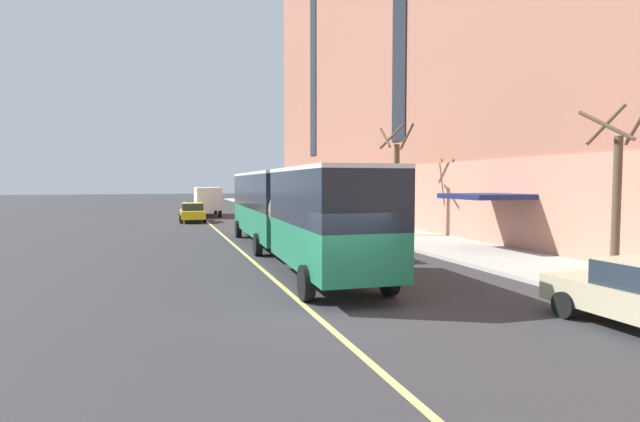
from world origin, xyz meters
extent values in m
plane|color=#303033|center=(0.00, 0.00, 0.00)|extent=(260.00, 260.00, 0.00)
cube|color=#ADA89E|center=(9.35, 3.00, 0.07)|extent=(4.82, 160.00, 0.15)
cube|color=navy|center=(10.16, 8.43, 2.60)|extent=(3.20, 3.40, 0.24)
cube|color=#1E232B|center=(11.71, 41.25, 19.85)|extent=(0.10, 2.00, 27.43)
cube|color=#1E704C|center=(1.10, 13.88, 1.29)|extent=(2.84, 11.72, 1.35)
cube|color=black|center=(1.10, 13.88, 2.79)|extent=(2.86, 11.72, 1.65)
cube|color=white|center=(1.10, 13.88, 3.68)|extent=(2.87, 11.72, 0.12)
cube|color=#19232D|center=(1.29, 19.73, 2.63)|extent=(2.27, 0.15, 1.24)
cube|color=orange|center=(1.29, 19.74, 3.44)|extent=(1.73, 0.12, 0.28)
cube|color=black|center=(1.29, 19.75, 0.72)|extent=(2.42, 0.20, 0.24)
cube|color=white|center=(0.43, 19.78, 0.97)|extent=(0.28, 0.07, 0.18)
cube|color=white|center=(2.15, 19.72, 0.97)|extent=(0.28, 0.07, 0.18)
cylinder|color=#595651|center=(0.89, 7.57, 2.12)|extent=(2.37, 1.08, 2.34)
cube|color=#1E704C|center=(0.76, 3.57, 1.29)|extent=(2.69, 7.07, 1.35)
cube|color=black|center=(0.76, 3.57, 2.79)|extent=(2.70, 7.07, 1.65)
cube|color=white|center=(0.76, 3.57, 3.68)|extent=(2.72, 7.07, 0.12)
cylinder|color=black|center=(0.00, 18.00, 0.50)|extent=(0.33, 1.01, 1.00)
cylinder|color=black|center=(2.46, 17.91, 0.50)|extent=(0.33, 1.01, 1.00)
cylinder|color=black|center=(-0.25, 10.43, 0.50)|extent=(0.33, 1.01, 1.00)
cylinder|color=black|center=(2.21, 10.35, 0.50)|extent=(0.33, 1.01, 1.00)
cylinder|color=black|center=(-0.54, 1.69, 0.50)|extent=(0.33, 1.01, 1.00)
cylinder|color=black|center=(1.93, 1.61, 0.50)|extent=(0.33, 1.01, 1.00)
cube|color=silver|center=(5.65, 23.05, 0.64)|extent=(1.82, 4.38, 0.64)
cube|color=#232D38|center=(5.65, 22.83, 1.24)|extent=(1.59, 1.98, 0.56)
cube|color=silver|center=(5.65, 22.83, 1.54)|extent=(1.55, 1.89, 0.04)
cylinder|color=black|center=(4.78, 24.41, 0.32)|extent=(0.22, 0.64, 0.64)
cylinder|color=black|center=(6.53, 24.40, 0.32)|extent=(0.22, 0.64, 0.64)
cylinder|color=black|center=(4.76, 21.70, 0.32)|extent=(0.22, 0.64, 0.64)
cylinder|color=black|center=(6.52, 21.69, 0.32)|extent=(0.22, 0.64, 0.64)
cube|color=#B21E19|center=(5.72, 31.00, 0.64)|extent=(1.93, 4.46, 0.64)
cube|color=#232D38|center=(5.71, 30.78, 1.24)|extent=(1.62, 2.04, 0.56)
cube|color=#B21E19|center=(5.71, 30.78, 1.54)|extent=(1.58, 1.95, 0.04)
cylinder|color=black|center=(4.92, 32.40, 0.32)|extent=(0.25, 0.65, 0.64)
cylinder|color=black|center=(6.64, 32.33, 0.32)|extent=(0.25, 0.65, 0.64)
cylinder|color=black|center=(4.81, 29.68, 0.32)|extent=(0.25, 0.65, 0.64)
cylinder|color=black|center=(6.53, 29.61, 0.32)|extent=(0.25, 0.65, 0.64)
cylinder|color=black|center=(4.90, -1.85, 0.32)|extent=(0.23, 0.64, 0.64)
cylinder|color=black|center=(6.59, -1.82, 0.32)|extent=(0.23, 0.64, 0.64)
cube|color=#BCAD89|center=(5.80, 13.94, 0.64)|extent=(2.00, 4.32, 0.64)
cube|color=#232D38|center=(5.80, 13.73, 1.24)|extent=(1.69, 1.97, 0.56)
cube|color=#BCAD89|center=(5.80, 13.73, 1.54)|extent=(1.65, 1.89, 0.04)
cylinder|color=black|center=(4.85, 15.22, 0.32)|extent=(0.25, 0.65, 0.64)
cylinder|color=black|center=(6.64, 15.29, 0.32)|extent=(0.25, 0.65, 0.64)
cylinder|color=black|center=(4.95, 12.59, 0.32)|extent=(0.25, 0.65, 0.64)
cylinder|color=black|center=(6.75, 12.66, 0.32)|extent=(0.25, 0.65, 0.64)
cube|color=silver|center=(-0.14, 36.39, 1.72)|extent=(2.28, 5.41, 2.05)
cube|color=silver|center=(-0.09, 40.13, 1.25)|extent=(2.12, 1.73, 1.60)
cube|color=#1E2833|center=(-0.07, 41.01, 1.50)|extent=(1.87, 0.11, 0.80)
cylinder|color=black|center=(-1.13, 40.14, 0.42)|extent=(0.27, 0.84, 0.84)
cylinder|color=black|center=(0.96, 40.11, 0.42)|extent=(0.27, 0.84, 0.84)
cylinder|color=black|center=(-1.20, 35.64, 0.42)|extent=(0.27, 0.84, 0.84)
cylinder|color=black|center=(0.89, 35.61, 0.42)|extent=(0.27, 0.84, 0.84)
cube|color=yellow|center=(-1.89, 30.69, 0.64)|extent=(1.92, 4.78, 0.64)
cube|color=#232D38|center=(-1.89, 30.45, 1.24)|extent=(1.66, 2.16, 0.56)
cube|color=yellow|center=(-1.89, 30.45, 1.54)|extent=(1.62, 2.07, 0.04)
cylinder|color=black|center=(-2.77, 32.18, 0.32)|extent=(0.23, 0.64, 0.64)
cylinder|color=black|center=(-0.96, 32.15, 0.32)|extent=(0.23, 0.64, 0.64)
cylinder|color=black|center=(-2.82, 29.23, 0.32)|extent=(0.23, 0.64, 0.64)
cylinder|color=black|center=(-1.01, 29.20, 0.32)|extent=(0.23, 0.64, 0.64)
cylinder|color=brown|center=(8.95, 0.40, 2.41)|extent=(0.25, 0.25, 4.51)
cylinder|color=brown|center=(9.54, 0.22, 5.11)|extent=(0.49, 1.29, 1.38)
cylinder|color=brown|center=(9.09, 0.99, 5.08)|extent=(1.29, 0.40, 1.31)
cylinder|color=brown|center=(8.19, 0.16, 4.93)|extent=(0.59, 1.62, 1.04)
cylinder|color=brown|center=(8.95, 15.34, 2.81)|extent=(0.33, 0.33, 5.32)
cylinder|color=brown|center=(9.63, 15.38, 5.95)|extent=(0.25, 1.46, 1.47)
cylinder|color=brown|center=(8.98, 16.07, 5.99)|extent=(1.58, 0.20, 1.55)
cylinder|color=brown|center=(8.22, 15.39, 5.85)|extent=(0.25, 1.57, 1.27)
cylinder|color=red|center=(7.43, 24.93, 0.43)|extent=(0.24, 0.24, 0.55)
sphere|color=silver|center=(7.43, 24.93, 0.77)|extent=(0.20, 0.20, 0.20)
cylinder|color=silver|center=(7.27, 24.93, 0.48)|extent=(0.10, 0.09, 0.09)
cylinder|color=silver|center=(7.59, 24.93, 0.48)|extent=(0.10, 0.09, 0.09)
cube|color=#E0D66B|center=(-0.74, 3.00, 0.00)|extent=(0.16, 140.00, 0.01)
camera|label=1|loc=(-4.29, -11.33, 3.28)|focal=28.00mm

